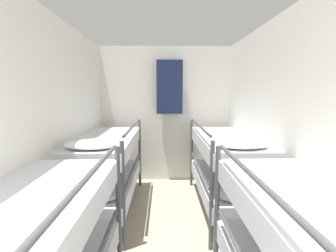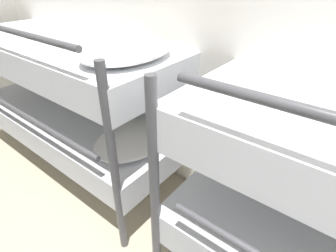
# 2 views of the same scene
# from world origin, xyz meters

# --- Properties ---
(wall_left) EXTENTS (0.06, 4.95, 2.37)m
(wall_left) POSITION_xyz_m (-1.16, 2.41, 1.18)
(wall_left) COLOR silver
(wall_left) RESTS_ON ground_plane
(wall_right) EXTENTS (0.06, 4.95, 2.37)m
(wall_right) POSITION_xyz_m (1.16, 2.41, 1.18)
(wall_right) COLOR silver
(wall_right) RESTS_ON ground_plane
(wall_back) EXTENTS (2.39, 0.06, 2.37)m
(wall_back) POSITION_xyz_m (0.00, 4.86, 1.18)
(wall_back) COLOR silver
(wall_back) RESTS_ON ground_plane
(bunk_stack_left_far) EXTENTS (0.72, 1.89, 1.16)m
(bunk_stack_left_far) POSITION_xyz_m (-0.78, 3.54, 0.64)
(bunk_stack_left_far) COLOR #4C4C51
(bunk_stack_left_far) RESTS_ON ground_plane
(bunk_stack_right_far) EXTENTS (0.72, 1.89, 1.16)m
(bunk_stack_right_far) POSITION_xyz_m (0.78, 3.54, 0.64)
(bunk_stack_right_far) COLOR #4C4C51
(bunk_stack_right_far) RESTS_ON ground_plane
(hanging_coat) EXTENTS (0.44, 0.12, 0.90)m
(hanging_coat) POSITION_xyz_m (0.07, 4.71, 1.67)
(hanging_coat) COLOR #192347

